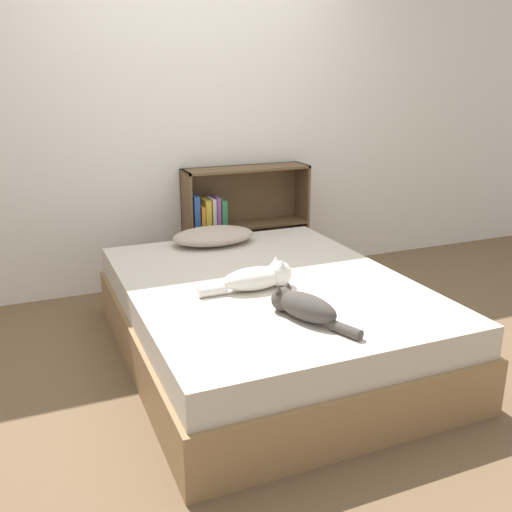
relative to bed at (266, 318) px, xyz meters
The scene contains 7 objects.
ground_plane 0.23m from the bed, ahead, with size 8.00×8.00×0.00m, color brown.
wall_back 1.76m from the bed, 90.00° to the left, with size 8.00×0.06×2.50m.
bed is the anchor object (origin of this frame).
pillow 0.87m from the bed, 92.71° to the left, with size 0.57×0.36×0.11m.
cat_light 0.33m from the bed, 131.59° to the right, with size 0.54×0.16×0.16m.
cat_dark 0.63m from the bed, 95.71° to the right, with size 0.26×0.50×0.14m.
bookshelf 1.36m from the bed, 75.53° to the left, with size 0.98×0.26×0.90m.
Camera 1 is at (-1.23, -2.77, 1.57)m, focal length 40.00 mm.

